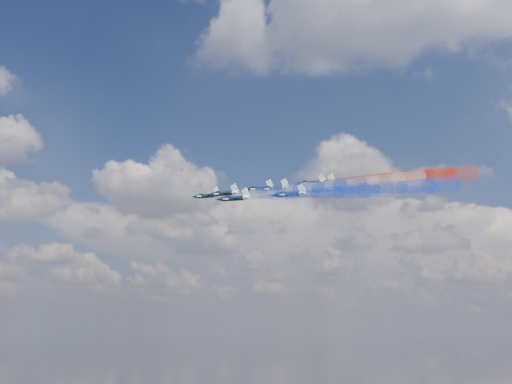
% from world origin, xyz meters
% --- Properties ---
extents(jet_lead, '(13.10, 11.97, 5.96)m').
position_xyz_m(jet_lead, '(2.18, 1.60, 157.65)').
color(jet_lead, black).
extents(trail_lead, '(35.62, 14.26, 7.20)m').
position_xyz_m(trail_lead, '(24.14, -4.67, 155.93)').
color(trail_lead, white).
extents(jet_inner_left, '(13.10, 11.97, 5.96)m').
position_xyz_m(jet_inner_left, '(11.77, -7.87, 155.69)').
color(jet_inner_left, black).
extents(trail_inner_left, '(35.62, 14.26, 7.20)m').
position_xyz_m(trail_inner_left, '(33.73, -14.14, 153.97)').
color(trail_inner_left, blue).
extents(jet_inner_right, '(13.10, 11.97, 5.96)m').
position_xyz_m(jet_inner_right, '(16.41, 5.94, 159.47)').
color(jet_inner_right, black).
extents(trail_inner_right, '(35.62, 14.26, 7.20)m').
position_xyz_m(trail_inner_right, '(38.37, -0.33, 157.76)').
color(trail_inner_right, red).
extents(jet_outer_left, '(13.10, 11.97, 5.96)m').
position_xyz_m(jet_outer_left, '(19.53, -19.20, 151.58)').
color(jet_outer_left, black).
extents(trail_outer_left, '(35.62, 14.26, 7.20)m').
position_xyz_m(trail_outer_left, '(41.49, -25.47, 149.87)').
color(trail_outer_left, blue).
extents(jet_center_third, '(13.10, 11.97, 5.96)m').
position_xyz_m(jet_center_third, '(24.38, -4.51, 156.68)').
color(jet_center_third, black).
extents(trail_center_third, '(35.62, 14.26, 7.20)m').
position_xyz_m(trail_center_third, '(46.34, -10.78, 154.97)').
color(trail_center_third, white).
extents(jet_outer_right, '(13.10, 11.97, 5.96)m').
position_xyz_m(jet_outer_right, '(29.62, 12.50, 161.44)').
color(jet_outer_right, black).
extents(trail_outer_right, '(35.62, 14.26, 7.20)m').
position_xyz_m(trail_outer_right, '(51.58, 6.23, 159.73)').
color(trail_outer_right, red).
extents(jet_rear_left, '(13.10, 11.97, 5.96)m').
position_xyz_m(jet_rear_left, '(32.01, -14.65, 152.53)').
color(jet_rear_left, black).
extents(trail_rear_left, '(35.62, 14.26, 7.20)m').
position_xyz_m(trail_rear_left, '(53.97, -20.92, 150.81)').
color(trail_rear_left, blue).
extents(jet_rear_right, '(13.10, 11.97, 5.96)m').
position_xyz_m(jet_rear_right, '(35.42, 0.41, 158.10)').
color(jet_rear_right, black).
extents(trail_rear_right, '(35.62, 14.26, 7.20)m').
position_xyz_m(trail_rear_right, '(57.38, -5.85, 156.38)').
color(trail_rear_right, red).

